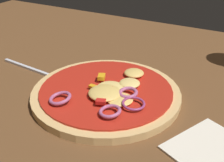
# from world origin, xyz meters

# --- Properties ---
(dining_table) EXTENTS (1.40, 0.81, 0.03)m
(dining_table) POSITION_xyz_m (0.00, 0.00, 0.01)
(dining_table) COLOR brown
(dining_table) RESTS_ON ground
(pizza) EXTENTS (0.24, 0.24, 0.03)m
(pizza) POSITION_xyz_m (-0.04, -0.03, 0.04)
(pizza) COLOR tan
(pizza) RESTS_ON dining_table
(fork) EXTENTS (0.18, 0.03, 0.01)m
(fork) POSITION_xyz_m (-0.20, -0.01, 0.03)
(fork) COLOR silver
(fork) RESTS_ON dining_table
(napkin) EXTENTS (0.13, 0.13, 0.00)m
(napkin) POSITION_xyz_m (0.14, -0.08, 0.03)
(napkin) COLOR silver
(napkin) RESTS_ON dining_table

